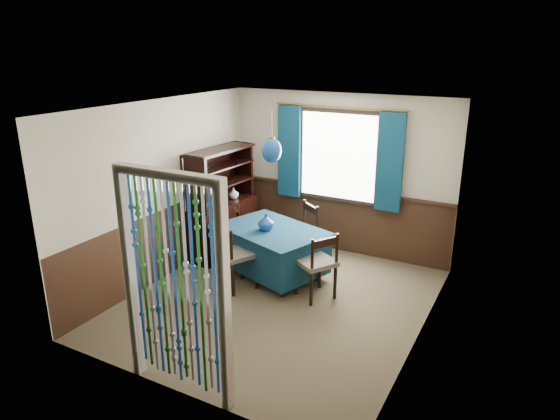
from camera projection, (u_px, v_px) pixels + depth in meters
The scene contains 22 objects.
floor at pixel (278, 302), 6.48m from camera, with size 4.00×4.00×0.00m, color brown.
ceiling at pixel (277, 107), 5.69m from camera, with size 4.00×4.00×0.00m, color silver.
wall_back at pixel (339, 175), 7.75m from camera, with size 3.60×3.60×0.00m, color beige.
wall_front at pixel (169, 274), 4.41m from camera, with size 3.60×3.60×0.00m, color beige.
wall_left at pixel (163, 191), 6.89m from camera, with size 4.00×4.00×0.00m, color beige.
wall_right at pixel (427, 236), 5.27m from camera, with size 4.00×4.00×0.00m, color beige.
wainscot_back at pixel (337, 220), 7.98m from camera, with size 3.60×3.60×0.00m, color #362014.
wainscot_front at pixel (176, 346), 4.66m from camera, with size 3.60×3.60×0.00m, color #362014.
wainscot_left at pixel (168, 241), 7.13m from camera, with size 4.00×4.00×0.00m, color #362014.
wainscot_right at pixel (419, 299), 5.52m from camera, with size 4.00×4.00×0.00m, color #362014.
window at pixel (339, 156), 7.61m from camera, with size 1.32×0.12×1.42m, color black.
doorway at pixel (175, 291), 4.53m from camera, with size 1.16×0.12×2.18m, color silver, non-canonical shape.
dining_table at pixel (272, 248), 7.11m from camera, with size 1.72×1.44×0.71m.
chair_near at pixel (235, 255), 6.70m from camera, with size 0.60×0.59×0.92m.
chair_far at pixel (301, 232), 7.51m from camera, with size 0.63×0.62×0.93m.
chair_left at pixel (234, 232), 7.67m from camera, with size 0.52×0.53×0.80m.
chair_right at pixel (317, 263), 6.44m from camera, with size 0.61×0.61×0.92m.
sideboard at pixel (222, 217), 7.85m from camera, with size 0.54×1.32×1.68m.
pendant_lamp at pixel (272, 150), 6.66m from camera, with size 0.27×0.27×0.84m.
vase_table at pixel (266, 223), 6.94m from camera, with size 0.20×0.20×0.21m, color navy.
bowl_shelf at pixel (215, 185), 7.44m from camera, with size 0.21×0.21×0.05m, color beige.
vase_sideboard at pixel (233, 193), 7.92m from camera, with size 0.18×0.18×0.19m, color beige.
Camera 1 is at (2.77, -5.06, 3.18)m, focal length 32.00 mm.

